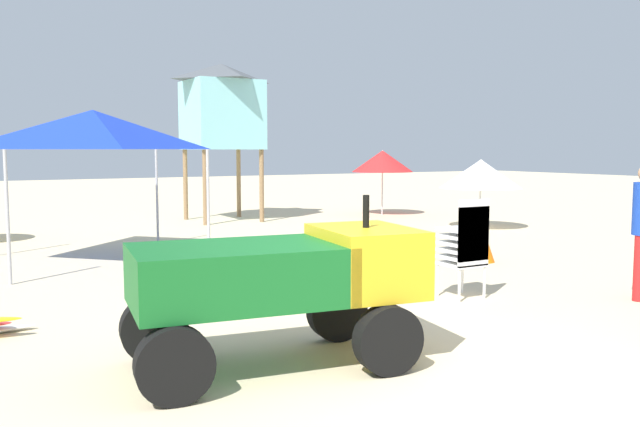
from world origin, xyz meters
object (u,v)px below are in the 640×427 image
lifeguard_tower (222,107)px  popup_canopy (93,130)px  utility_cart (283,279)px  cooler_box (356,294)px  beach_umbrella_far (383,161)px  traffic_cone_far (483,245)px  traffic_cone_near (414,246)px  beach_umbrella_mid (481,174)px  stacked_plastic_chairs (467,241)px

lifeguard_tower → popup_canopy: bearing=-130.4°
utility_cart → lifeguard_tower: size_ratio=0.65×
lifeguard_tower → cooler_box: size_ratio=9.21×
beach_umbrella_far → traffic_cone_far: (-3.22, -7.61, -1.27)m
traffic_cone_near → traffic_cone_far: (0.91, -0.74, 0.04)m
traffic_cone_near → cooler_box: traffic_cone_near is taller
beach_umbrella_mid → beach_umbrella_far: beach_umbrella_far is taller
utility_cart → stacked_plastic_chairs: bearing=20.8°
utility_cart → cooler_box: 2.27m
traffic_cone_near → traffic_cone_far: size_ratio=0.86×
beach_umbrella_mid → traffic_cone_far: size_ratio=3.35×
popup_canopy → beach_umbrella_mid: (9.05, 0.30, -0.92)m
utility_cart → traffic_cone_far: 6.31m
lifeguard_tower → stacked_plastic_chairs: bearing=-94.1°
utility_cart → beach_umbrella_mid: (8.74, 6.89, 0.54)m
utility_cart → lifeguard_tower: 12.47m
cooler_box → beach_umbrella_mid: bearing=37.7°
utility_cart → beach_umbrella_far: beach_umbrella_far is taller
popup_canopy → lifeguard_tower: lifeguard_tower is taller
stacked_plastic_chairs → beach_umbrella_far: (5.39, 9.62, 0.82)m
beach_umbrella_far → traffic_cone_far: 8.36m
beach_umbrella_far → traffic_cone_near: beach_umbrella_far is taller
traffic_cone_near → traffic_cone_far: bearing=-39.0°
stacked_plastic_chairs → utility_cart: bearing=-159.2°
popup_canopy → cooler_box: bearing=-69.1°
lifeguard_tower → beach_umbrella_far: 4.94m
utility_cart → popup_canopy: size_ratio=0.89×
stacked_plastic_chairs → cooler_box: bearing=173.1°
popup_canopy → lifeguard_tower: 6.64m
utility_cart → traffic_cone_near: size_ratio=5.32×
beach_umbrella_mid → cooler_box: (-7.07, -5.47, -1.13)m
stacked_plastic_chairs → traffic_cone_near: stacked_plastic_chairs is taller
cooler_box → beach_umbrella_far: bearing=53.6°
utility_cart → traffic_cone_far: size_ratio=4.57×
stacked_plastic_chairs → beach_umbrella_far: bearing=60.7°
beach_umbrella_mid → traffic_cone_near: beach_umbrella_mid is taller
stacked_plastic_chairs → traffic_cone_near: (1.27, 2.74, -0.49)m
stacked_plastic_chairs → popup_canopy: 6.59m
utility_cart → stacked_plastic_chairs: size_ratio=2.08×
beach_umbrella_mid → traffic_cone_near: bearing=-145.5°
utility_cart → traffic_cone_near: 6.02m
lifeguard_tower → beach_umbrella_mid: (4.78, -4.71, -1.72)m
stacked_plastic_chairs → beach_umbrella_mid: beach_umbrella_mid is taller
utility_cart → beach_umbrella_mid: bearing=38.2°
lifeguard_tower → traffic_cone_near: bearing=-86.0°
beach_umbrella_far → utility_cart: bearing=-128.5°
utility_cart → beach_umbrella_far: (8.62, 10.84, 0.78)m
beach_umbrella_mid → cooler_box: bearing=-142.3°
traffic_cone_near → cooler_box: bearing=-137.8°
stacked_plastic_chairs → beach_umbrella_far: beach_umbrella_far is taller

